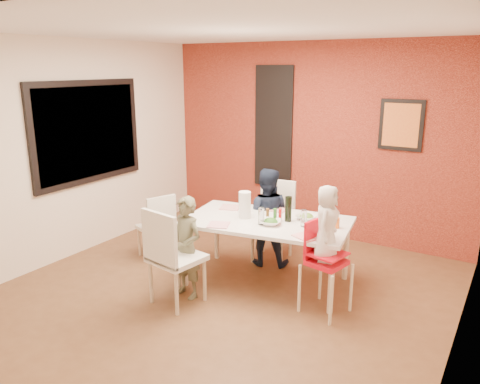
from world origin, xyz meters
The scene contains 35 objects.
ground centered at (0.00, 0.00, 0.00)m, with size 4.50×4.50×0.00m, color brown.
ceiling centered at (0.00, 0.00, 2.70)m, with size 4.50×4.50×0.02m, color white.
wall_back centered at (0.00, 2.25, 1.35)m, with size 4.50×0.02×2.70m, color beige.
wall_front centered at (0.00, -2.25, 1.35)m, with size 4.50×0.02×2.70m, color beige.
wall_left centered at (-2.25, 0.00, 1.35)m, with size 0.02×4.50×2.70m, color beige.
wall_right centered at (2.25, 0.00, 1.35)m, with size 0.02×4.50×2.70m, color beige.
brick_accent_wall centered at (0.00, 2.23, 1.35)m, with size 4.50×0.02×2.70m, color maroon.
picture_window_frame centered at (-2.22, 0.20, 1.55)m, with size 0.05×1.70×1.30m, color black.
picture_window_pane centered at (-2.21, 0.20, 1.55)m, with size 0.02×1.55×1.15m, color black.
glassblock_strip centered at (-0.60, 2.21, 1.50)m, with size 0.55×0.03×1.70m, color silver.
glassblock_surround centered at (-0.60, 2.21, 1.50)m, with size 0.60×0.03×1.76m, color black.
art_print_frame centered at (1.20, 2.21, 1.65)m, with size 0.54×0.03×0.64m, color black.
art_print_canvas centered at (1.20, 2.19, 1.65)m, with size 0.44×0.01×0.54m, color orange.
dining_table centered at (0.27, 0.44, 0.67)m, with size 1.91×1.26×0.74m.
chair_near centered at (-0.31, -0.53, 0.57)m, with size 0.54×0.54×1.02m.
chair_far centered at (0.00, 1.14, 0.55)m, with size 0.52×0.52×0.99m.
chair_left centered at (-1.21, 0.32, 0.47)m, with size 0.50×0.50×0.84m.
high_chair centered at (1.03, 0.17, 0.56)m, with size 0.46×0.46×0.93m.
child_near centered at (-0.29, -0.28, 0.54)m, with size 0.40×0.26×1.09m, color brown.
child_far centered at (0.01, 0.89, 0.60)m, with size 0.58×0.46×1.20m, color black.
toddler centered at (1.05, 0.16, 0.92)m, with size 0.36×0.24×0.75m, color beige.
plate_near_left centered at (-0.09, 0.01, 0.74)m, with size 0.22×0.22×0.01m, color white.
plate_far_mid centered at (0.20, 0.82, 0.74)m, with size 0.20×0.20×0.01m, color silver.
plate_near_right centered at (0.86, 0.18, 0.74)m, with size 0.23×0.23×0.01m, color white.
plate_far_left centered at (-0.33, 0.60, 0.74)m, with size 0.22×0.22×0.01m, color white.
salad_bowl_a centered at (0.37, 0.32, 0.77)m, with size 0.22×0.22×0.05m, color white.
salad_bowl_b centered at (0.63, 0.67, 0.77)m, with size 0.22×0.22×0.05m, color silver.
wine_bottle centered at (0.48, 0.52, 0.88)m, with size 0.07×0.07×0.27m, color black.
wine_glass_a centered at (0.28, 0.27, 0.83)m, with size 0.07×0.07×0.19m, color silver.
wine_glass_b centered at (0.69, 0.45, 0.83)m, with size 0.06×0.06×0.18m, color white.
paper_towel_roll centered at (0.02, 0.37, 0.89)m, with size 0.13×0.13×0.30m, color white.
condiment_red centered at (0.40, 0.48, 0.81)m, with size 0.03×0.03×0.13m, color red.
condiment_green centered at (0.36, 0.43, 0.81)m, with size 0.04×0.04×0.15m, color #2B6B23.
condiment_brown centered at (0.28, 0.42, 0.81)m, with size 0.03×0.03×0.14m, color brown.
sippy_cup centered at (1.00, 0.59, 0.79)m, with size 0.06×0.06×0.11m, color orange.
Camera 1 is at (2.55, -3.85, 2.37)m, focal length 35.00 mm.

